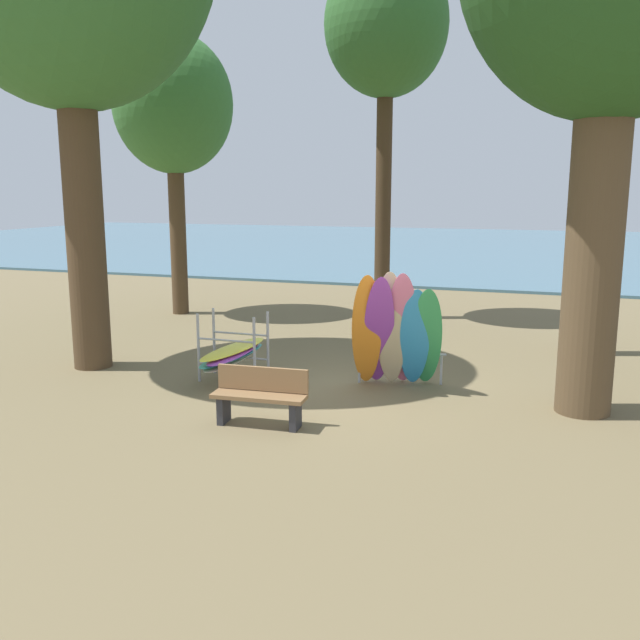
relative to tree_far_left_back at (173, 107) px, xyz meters
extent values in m
plane|color=brown|center=(6.73, -5.69, -5.59)|extent=(80.00, 80.00, 0.00)
cube|color=#477084|center=(6.73, 24.88, -5.54)|extent=(80.00, 36.00, 0.10)
cylinder|color=#4C3823|center=(1.39, -5.75, -2.48)|extent=(0.72, 0.72, 6.22)
cylinder|color=brown|center=(10.41, -5.62, -2.82)|extent=(0.84, 0.84, 5.52)
cylinder|color=brown|center=(10.45, -1.52, -2.49)|extent=(0.45, 0.45, 6.19)
cylinder|color=#4C3823|center=(0.00, 0.00, -3.26)|extent=(0.45, 0.45, 4.66)
ellipsoid|color=#387033|center=(0.00, 0.00, 0.08)|extent=(3.19, 3.19, 3.67)
cylinder|color=#42301E|center=(5.50, 1.17, -2.32)|extent=(0.41, 0.41, 6.52)
ellipsoid|color=#33662D|center=(5.50, 1.17, 1.93)|extent=(3.14, 3.14, 3.61)
ellipsoid|color=orange|center=(6.87, -5.48, -4.55)|extent=(0.74, 1.00, 2.06)
ellipsoid|color=purple|center=(7.06, -5.42, -4.56)|extent=(0.81, 1.17, 2.04)
ellipsoid|color=#C6B289|center=(7.26, -5.36, -4.53)|extent=(0.64, 0.92, 2.11)
ellipsoid|color=pink|center=(7.46, -5.29, -4.53)|extent=(0.68, 1.08, 2.10)
ellipsoid|color=#2D8ED1|center=(7.66, -5.23, -4.67)|extent=(0.70, 0.90, 1.82)
ellipsoid|color=#339E56|center=(7.85, -5.17, -4.67)|extent=(0.68, 0.98, 1.84)
cylinder|color=#9EA0A5|center=(6.65, -5.16, -5.31)|extent=(0.04, 0.04, 0.55)
cylinder|color=#9EA0A5|center=(8.07, -4.82, -5.31)|extent=(0.04, 0.04, 0.55)
cylinder|color=#9EA0A5|center=(7.36, -4.99, -5.04)|extent=(1.58, 0.42, 0.04)
cylinder|color=#9EA0A5|center=(3.88, -6.02, -4.96)|extent=(0.05, 0.05, 1.25)
cylinder|color=#9EA0A5|center=(4.98, -6.02, -4.96)|extent=(0.05, 0.05, 1.25)
cylinder|color=#9EA0A5|center=(3.88, -5.42, -4.96)|extent=(0.05, 0.05, 1.25)
cylinder|color=#9EA0A5|center=(4.98, -5.42, -4.96)|extent=(0.05, 0.05, 1.25)
cylinder|color=#9EA0A5|center=(4.43, -6.02, -5.24)|extent=(1.10, 0.04, 0.04)
cylinder|color=#9EA0A5|center=(4.43, -6.02, -4.79)|extent=(1.10, 0.04, 0.04)
cylinder|color=#9EA0A5|center=(4.43, -5.42, -5.24)|extent=(1.10, 0.04, 0.04)
cylinder|color=#9EA0A5|center=(4.43, -5.42, -4.79)|extent=(1.10, 0.04, 0.04)
ellipsoid|color=#C6B289|center=(4.39, -5.72, -5.19)|extent=(0.57, 2.12, 0.06)
ellipsoid|color=#38B2AD|center=(4.40, -5.72, -5.13)|extent=(0.64, 2.13, 0.06)
ellipsoid|color=purple|center=(4.46, -5.72, -5.07)|extent=(0.58, 2.12, 0.06)
ellipsoid|color=yellow|center=(4.43, -5.72, -5.01)|extent=(0.66, 2.13, 0.06)
cube|color=#2D2D33|center=(5.32, -7.89, -5.38)|extent=(0.12, 0.33, 0.42)
cube|color=#2D2D33|center=(6.44, -7.82, -5.38)|extent=(0.12, 0.33, 0.42)
cube|color=olive|center=(5.88, -7.86, -5.14)|extent=(1.42, 0.49, 0.06)
cube|color=olive|center=(5.87, -7.68, -4.92)|extent=(1.40, 0.15, 0.36)
camera|label=1|loc=(9.85, -16.70, -2.15)|focal=38.52mm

